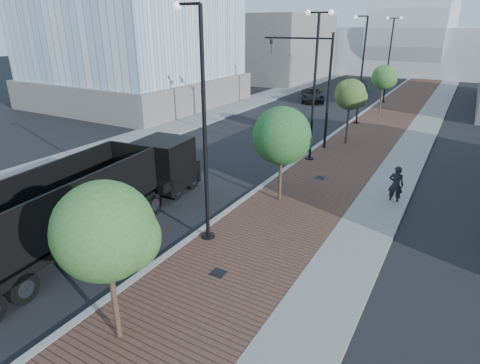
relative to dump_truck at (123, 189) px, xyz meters
The scene contains 23 objects.
sidewalk 31.13m from the dump_truck, 76.15° to the left, with size 7.00×140.00×0.12m, color #4C2D23.
concrete_strip 31.88m from the dump_truck, 71.43° to the left, with size 2.40×140.00×0.13m, color slate.
curb 30.48m from the dump_truck, 82.56° to the left, with size 0.30×140.00×0.14m, color gray.
west_sidewalk 31.55m from the dump_truck, 106.70° to the left, with size 4.00×140.00×0.12m, color slate.
dump_truck is the anchor object (origin of this frame).
white_sedan 14.63m from the dump_truck, 85.05° to the left, with size 1.40×4.00×1.32m, color silver.
dark_car_mid 33.22m from the dump_truck, 95.08° to the left, with size 2.51×5.45×1.52m, color black.
dark_car_far 40.06m from the dump_truck, 89.96° to the left, with size 2.19×5.39×1.56m, color black.
pedestrian 13.30m from the dump_truck, 36.72° to the left, with size 0.72×0.47×1.98m, color black.
streetlight_1 5.32m from the dump_truck, ahead, with size 1.44×0.56×9.21m.
streetlight_2 13.45m from the dump_truck, 69.56° to the left, with size 1.72×0.56×9.28m.
streetlight_3 24.77m from the dump_truck, 79.62° to the left, with size 1.44×0.56×9.21m.
streetlight_4 36.64m from the dump_truck, 82.84° to the left, with size 1.72×0.56×9.28m.
traffic_mast 16.03m from the dump_truck, 76.51° to the left, with size 5.09×0.20×8.00m.
tree_0 8.32m from the dump_truck, 45.97° to the right, with size 2.64×2.64×4.87m.
tree_1 7.92m from the dump_truck, 43.02° to the left, with size 2.84×2.84×4.90m.
tree_2 18.25m from the dump_truck, 72.01° to the left, with size 2.31×2.25×4.88m.
tree_3 29.83m from the dump_truck, 79.17° to the left, with size 2.39×2.34×4.89m.
tower_podium 29.91m from the dump_truck, 132.10° to the left, with size 19.00×19.00×3.00m, color slate.
convention_center 75.36m from the dump_truck, 88.52° to the left, with size 50.00×30.00×50.00m.
commercial_block_nw 52.82m from the dump_truck, 107.74° to the left, with size 14.00×20.00×10.00m, color #68635D.
utility_cover_1 6.72m from the dump_truck, 15.90° to the right, with size 0.50×0.50×0.02m, color black.
utility_cover_2 11.24m from the dump_truck, 55.39° to the left, with size 0.50×0.50×0.02m, color black.
Camera 1 is at (9.03, -1.96, 8.45)m, focal length 29.46 mm.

